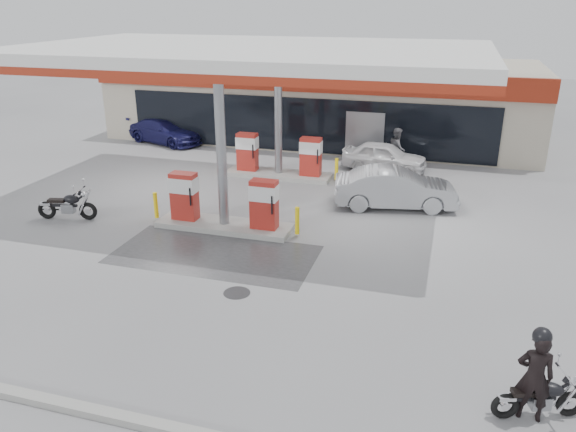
% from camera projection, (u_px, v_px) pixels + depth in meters
% --- Properties ---
extents(ground, '(90.00, 90.00, 0.00)m').
position_uv_depth(ground, '(199.00, 252.00, 16.82)').
color(ground, gray).
rests_on(ground, ground).
extents(wet_patch, '(6.00, 3.00, 0.00)m').
position_uv_depth(wet_patch, '(214.00, 254.00, 16.69)').
color(wet_patch, '#4C4C4F').
rests_on(wet_patch, ground).
extents(drain_cover, '(0.70, 0.70, 0.01)m').
position_uv_depth(drain_cover, '(237.00, 293.00, 14.51)').
color(drain_cover, '#38383A').
rests_on(drain_cover, ground).
extents(kerb, '(28.00, 0.25, 0.15)m').
position_uv_depth(kerb, '(40.00, 400.00, 10.54)').
color(kerb, gray).
rests_on(kerb, ground).
extents(store_building, '(22.00, 8.22, 4.00)m').
position_uv_depth(store_building, '(322.00, 99.00, 30.33)').
color(store_building, '#B3AA96').
rests_on(store_building, ground).
extents(canopy, '(16.00, 10.02, 5.51)m').
position_uv_depth(canopy, '(252.00, 55.00, 19.38)').
color(canopy, silver).
rests_on(canopy, ground).
extents(pump_island_near, '(5.14, 1.30, 1.78)m').
position_uv_depth(pump_island_near, '(224.00, 208.00, 18.35)').
color(pump_island_near, '#9E9E99').
rests_on(pump_island_near, ground).
extents(pump_island_far, '(5.14, 1.30, 1.78)m').
position_uv_depth(pump_island_far, '(279.00, 160.00, 23.71)').
color(pump_island_far, '#9E9E99').
rests_on(pump_island_far, ground).
extents(main_motorcycle, '(1.67, 0.81, 0.89)m').
position_uv_depth(main_motorcycle, '(540.00, 399.00, 10.09)').
color(main_motorcycle, black).
rests_on(main_motorcycle, ground).
extents(biker_main, '(0.65, 0.43, 1.77)m').
position_uv_depth(biker_main, '(535.00, 377.00, 9.90)').
color(biker_main, black).
rests_on(biker_main, ground).
extents(parked_motorcycle, '(2.06, 0.81, 1.07)m').
position_uv_depth(parked_motorcycle, '(68.00, 206.00, 19.18)').
color(parked_motorcycle, black).
rests_on(parked_motorcycle, ground).
extents(sedan_white, '(3.80, 1.79, 1.26)m').
position_uv_depth(sedan_white, '(384.00, 156.00, 24.60)').
color(sedan_white, white).
rests_on(sedan_white, ground).
extents(attendant, '(0.82, 0.98, 1.80)m').
position_uv_depth(attendant, '(397.00, 148.00, 24.91)').
color(attendant, '#5C5B61').
rests_on(attendant, ground).
extents(hatchback_silver, '(4.59, 2.38, 1.44)m').
position_uv_depth(hatchback_silver, '(395.00, 188.00, 20.19)').
color(hatchback_silver, '#9EA1A6').
rests_on(hatchback_silver, ground).
extents(parked_car_left, '(4.70, 3.09, 1.26)m').
position_uv_depth(parked_car_left, '(165.00, 131.00, 29.29)').
color(parked_car_left, '#161549').
rests_on(parked_car_left, ground).
extents(parked_car_right, '(4.85, 3.40, 1.23)m').
position_uv_depth(parked_car_right, '(428.00, 140.00, 27.56)').
color(parked_car_right, '#A3A5AA').
rests_on(parked_car_right, ground).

